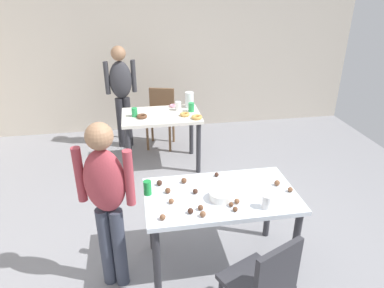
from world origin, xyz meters
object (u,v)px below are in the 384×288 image
(dining_table_far, at_px, (161,123))
(pitcher_far, at_px, (189,100))
(chair_near_table, at_px, (264,282))
(mixing_bowl, at_px, (221,196))
(chair_far_table, at_px, (161,114))
(soda_can, at_px, (147,188))
(dining_table_near, at_px, (220,204))
(person_girl_near, at_px, (106,196))
(person_adult_far, at_px, (121,89))

(dining_table_far, distance_m, pitcher_far, 0.52)
(chair_near_table, distance_m, mixing_bowl, 0.72)
(chair_near_table, distance_m, chair_far_table, 3.39)
(chair_near_table, height_order, soda_can, soda_can)
(dining_table_near, distance_m, chair_near_table, 0.75)
(dining_table_far, bearing_deg, dining_table_near, -80.66)
(mixing_bowl, bearing_deg, pitcher_far, 87.22)
(dining_table_near, relative_size, soda_can, 10.28)
(person_girl_near, bearing_deg, chair_near_table, -32.56)
(person_girl_near, height_order, soda_can, person_girl_near)
(dining_table_near, relative_size, dining_table_far, 1.23)
(chair_near_table, bearing_deg, chair_far_table, 96.73)
(soda_can, bearing_deg, chair_far_table, 82.73)
(person_adult_far, xyz_separation_m, soda_can, (0.23, -2.57, -0.10))
(dining_table_near, bearing_deg, mixing_bowl, -103.14)
(pitcher_far, bearing_deg, person_girl_near, -114.04)
(chair_near_table, xyz_separation_m, mixing_bowl, (-0.15, 0.65, 0.29))
(dining_table_far, height_order, chair_near_table, chair_near_table)
(dining_table_near, height_order, chair_far_table, chair_far_table)
(chair_near_table, xyz_separation_m, person_adult_far, (-0.96, 3.40, 0.42))
(person_girl_near, relative_size, person_adult_far, 0.96)
(mixing_bowl, height_order, pitcher_far, pitcher_far)
(person_adult_far, bearing_deg, dining_table_near, -72.77)
(person_girl_near, height_order, mixing_bowl, person_girl_near)
(chair_near_table, bearing_deg, soda_can, 131.27)
(dining_table_near, xyz_separation_m, mixing_bowl, (-0.02, -0.08, 0.14))
(soda_can, bearing_deg, dining_table_far, 81.59)
(dining_table_near, xyz_separation_m, soda_can, (-0.59, 0.10, 0.16))
(person_girl_near, relative_size, soda_can, 12.03)
(chair_near_table, bearing_deg, dining_table_near, 100.03)
(chair_near_table, height_order, person_adult_far, person_adult_far)
(chair_near_table, xyz_separation_m, soda_can, (-0.72, 0.82, 0.31))
(chair_far_table, xyz_separation_m, person_adult_far, (-0.56, 0.03, 0.42))
(person_adult_far, bearing_deg, person_girl_near, -91.66)
(chair_near_table, bearing_deg, dining_table_far, 99.53)
(chair_far_table, bearing_deg, mixing_bowl, -84.73)
(dining_table_far, bearing_deg, person_adult_far, 125.14)
(dining_table_far, relative_size, soda_can, 8.34)
(chair_far_table, bearing_deg, pitcher_far, -52.54)
(chair_far_table, distance_m, person_adult_far, 0.70)
(dining_table_near, xyz_separation_m, pitcher_far, (0.09, 2.17, 0.21))
(dining_table_near, xyz_separation_m, person_adult_far, (-0.83, 2.67, 0.27))
(person_adult_far, bearing_deg, soda_can, -84.80)
(person_girl_near, bearing_deg, mixing_bowl, -0.87)
(person_girl_near, distance_m, pitcher_far, 2.45)
(soda_can, xyz_separation_m, pitcher_far, (0.69, 2.08, 0.04))
(person_girl_near, xyz_separation_m, mixing_bowl, (0.89, -0.01, -0.09))
(dining_table_far, xyz_separation_m, soda_can, (-0.27, -1.85, 0.18))
(chair_near_table, bearing_deg, pitcher_far, 90.73)
(chair_near_table, bearing_deg, person_adult_far, 105.73)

